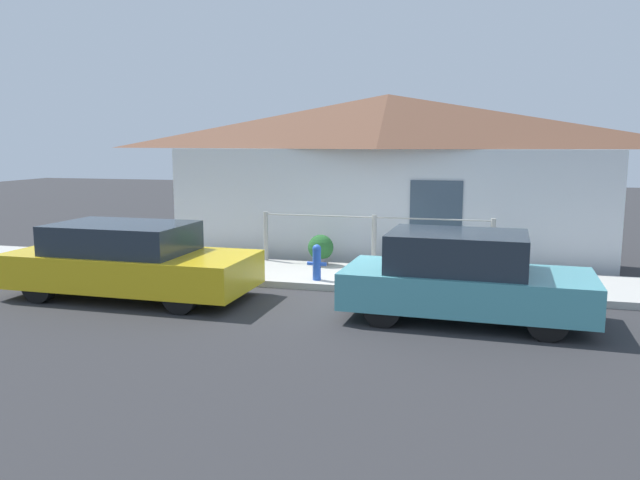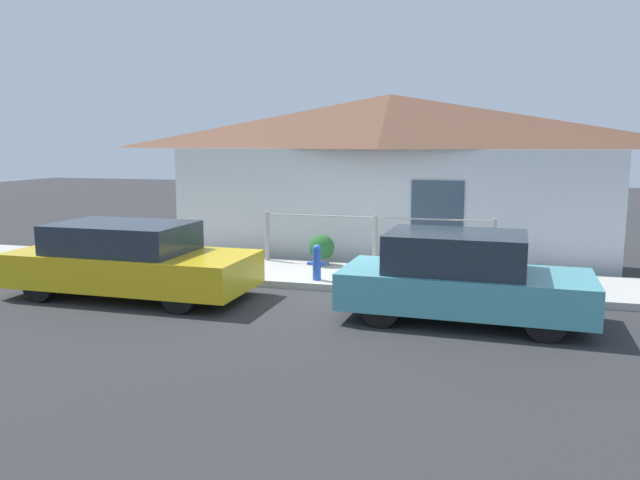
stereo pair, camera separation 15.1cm
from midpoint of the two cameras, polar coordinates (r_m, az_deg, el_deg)
The scene contains 8 objects.
ground_plane at distance 11.34m, azimuth 2.83°, elevation -4.87°, with size 60.00×60.00×0.00m, color #2D2D30.
sidewalk at distance 12.34m, azimuth 3.85°, elevation -3.43°, with size 24.00×2.13×0.13m.
house at distance 14.50m, azimuth 5.85°, elevation 10.00°, with size 10.19×2.23×3.78m.
fence at distance 13.11m, azimuth 4.63°, elevation 0.22°, with size 4.90×0.10×1.07m.
car_left at distance 11.45m, azimuth -17.40°, elevation -1.81°, with size 4.31×1.83×1.30m.
car_right at distance 9.74m, azimuth 12.53°, elevation -3.36°, with size 3.77×1.79×1.36m.
fire_hydrant at distance 11.73m, azimuth -0.67°, elevation -1.97°, with size 0.37×0.16×0.68m.
potted_plant_near_hydrant at distance 13.16m, azimuth -0.26°, elevation -0.80°, with size 0.54×0.54×0.65m.
Camera 1 is at (2.16, -10.80, 2.71)m, focal length 35.00 mm.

